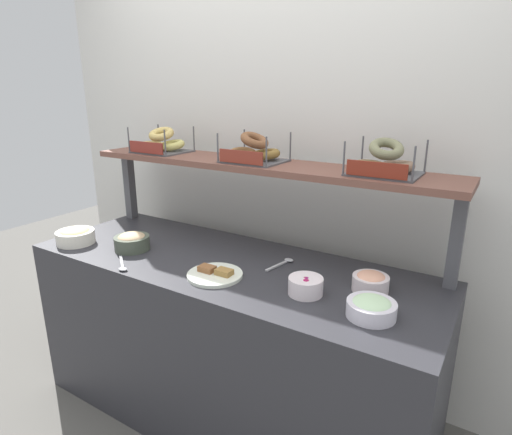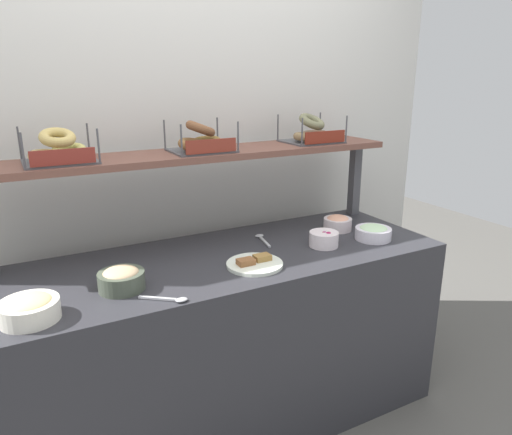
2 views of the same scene
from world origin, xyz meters
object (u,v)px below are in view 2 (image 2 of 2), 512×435
(bowl_egg_salad, at_px, (29,308))
(bagel_basket_poppy, at_px, (311,133))
(serving_plate_white, at_px, (255,264))
(serving_spoon_by_edge, at_px, (262,238))
(bowl_beet_salad, at_px, (324,239))
(bowl_scallion_spread, at_px, (373,232))
(bagel_basket_cinnamon_raisin, at_px, (201,141))
(bowl_lox_spread, at_px, (338,223))
(serving_spoon_near_plate, at_px, (171,299))
(bagel_basket_plain, at_px, (59,151))
(bowl_hummus, at_px, (121,279))

(bowl_egg_salad, xyz_separation_m, bagel_basket_poppy, (1.43, 0.48, 0.44))
(serving_plate_white, bearing_deg, bowl_egg_salad, -176.38)
(bowl_egg_salad, xyz_separation_m, serving_spoon_by_edge, (1.05, 0.33, -0.03))
(bowl_beet_salad, bearing_deg, bowl_scallion_spread, -7.06)
(bowl_scallion_spread, height_order, bagel_basket_cinnamon_raisin, bagel_basket_cinnamon_raisin)
(bowl_lox_spread, height_order, serving_plate_white, bowl_lox_spread)
(bowl_egg_salad, distance_m, bagel_basket_poppy, 1.57)
(serving_spoon_near_plate, distance_m, bagel_basket_cinnamon_raisin, 0.81)
(bowl_beet_salad, distance_m, bagel_basket_plain, 1.21)
(bowl_lox_spread, relative_size, bagel_basket_cinnamon_raisin, 0.50)
(bowl_scallion_spread, height_order, serving_spoon_by_edge, bowl_scallion_spread)
(bowl_lox_spread, xyz_separation_m, bagel_basket_poppy, (-0.04, 0.20, 0.44))
(serving_spoon_by_edge, distance_m, bagel_basket_poppy, 0.62)
(bowl_egg_salad, relative_size, serving_spoon_near_plate, 1.26)
(bowl_beet_salad, height_order, bowl_egg_salad, bowl_egg_salad)
(bowl_scallion_spread, relative_size, serving_spoon_near_plate, 1.15)
(bowl_hummus, bearing_deg, serving_spoon_near_plate, -54.04)
(bowl_scallion_spread, xyz_separation_m, serving_spoon_by_edge, (-0.48, 0.25, -0.03))
(bowl_beet_salad, height_order, bowl_hummus, bowl_hummus)
(serving_plate_white, bearing_deg, bowl_scallion_spread, 2.13)
(bowl_lox_spread, xyz_separation_m, bagel_basket_plain, (-1.27, 0.19, 0.44))
(serving_spoon_near_plate, height_order, bagel_basket_cinnamon_raisin, bagel_basket_cinnamon_raisin)
(serving_spoon_near_plate, bearing_deg, serving_spoon_by_edge, 34.69)
(bowl_lox_spread, distance_m, serving_spoon_by_edge, 0.42)
(bowl_egg_salad, relative_size, bagel_basket_cinnamon_raisin, 0.66)
(bowl_egg_salad, height_order, serving_plate_white, bowl_egg_salad)
(serving_spoon_by_edge, height_order, bagel_basket_plain, bagel_basket_plain)
(bagel_basket_poppy, bearing_deg, bowl_beet_salad, -114.26)
(bagel_basket_cinnamon_raisin, xyz_separation_m, bagel_basket_poppy, (0.62, 0.01, -0.00))
(serving_spoon_by_edge, bearing_deg, bowl_beet_salad, -45.18)
(bowl_hummus, distance_m, bagel_basket_plain, 0.59)
(bowl_hummus, height_order, bagel_basket_poppy, bagel_basket_poppy)
(bowl_scallion_spread, bearing_deg, serving_plate_white, -177.87)
(bagel_basket_plain, height_order, bagel_basket_poppy, bagel_basket_poppy)
(serving_plate_white, bearing_deg, bagel_basket_cinnamon_raisin, 98.30)
(bowl_egg_salad, relative_size, bowl_lox_spread, 1.33)
(bowl_egg_salad, height_order, serving_spoon_by_edge, bowl_egg_salad)
(bowl_beet_salad, height_order, bowl_lox_spread, bowl_lox_spread)
(bowl_lox_spread, relative_size, serving_plate_white, 0.61)
(serving_plate_white, bearing_deg, bagel_basket_poppy, 36.99)
(bowl_scallion_spread, bearing_deg, serving_spoon_near_plate, -171.21)
(bowl_beet_salad, distance_m, serving_spoon_near_plate, 0.84)
(bowl_beet_salad, relative_size, serving_plate_white, 0.57)
(bowl_beet_salad, relative_size, bagel_basket_plain, 0.48)
(bowl_hummus, relative_size, serving_plate_white, 0.72)
(bowl_hummus, xyz_separation_m, bagel_basket_plain, (-0.13, 0.38, 0.43))
(bagel_basket_plain, bearing_deg, bagel_basket_poppy, 0.49)
(serving_spoon_by_edge, bearing_deg, bowl_scallion_spread, -27.16)
(bowl_egg_salad, height_order, bagel_basket_plain, bagel_basket_plain)
(bowl_hummus, relative_size, serving_spoon_near_plate, 1.13)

